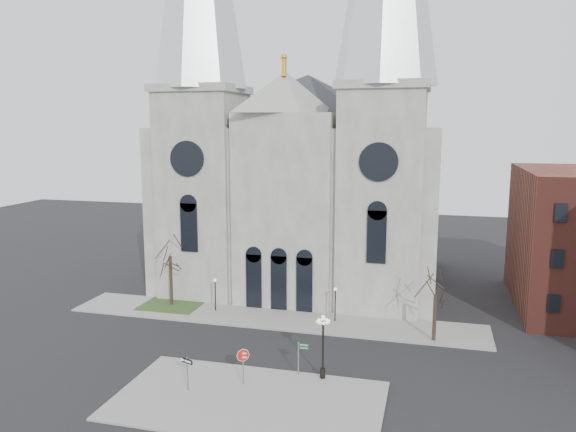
% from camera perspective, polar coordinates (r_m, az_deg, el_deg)
% --- Properties ---
extents(ground, '(160.00, 160.00, 0.00)m').
position_cam_1_polar(ground, '(44.94, -5.70, -14.91)').
color(ground, black).
rests_on(ground, ground).
extents(sidewalk_near, '(18.00, 10.00, 0.14)m').
position_cam_1_polar(sidewalk_near, '(39.75, -4.07, -18.17)').
color(sidewalk_near, gray).
rests_on(sidewalk_near, ground).
extents(sidewalk_far, '(40.00, 6.00, 0.14)m').
position_cam_1_polar(sidewalk_far, '(54.60, -1.62, -10.31)').
color(sidewalk_far, gray).
rests_on(sidewalk_far, ground).
extents(grass_patch, '(6.00, 5.00, 0.18)m').
position_cam_1_polar(grass_patch, '(59.34, -11.71, -8.87)').
color(grass_patch, '#2A491F').
rests_on(grass_patch, ground).
extents(cathedral, '(33.00, 26.66, 54.00)m').
position_cam_1_polar(cathedral, '(62.90, 1.38, 9.38)').
color(cathedral, gray).
rests_on(cathedral, ground).
extents(tree_left, '(3.20, 3.20, 7.50)m').
position_cam_1_polar(tree_left, '(57.88, -11.89, -3.69)').
color(tree_left, black).
rests_on(tree_left, ground).
extents(tree_right, '(3.20, 3.20, 6.00)m').
position_cam_1_polar(tree_right, '(49.35, 14.78, -7.41)').
color(tree_right, black).
rests_on(tree_right, ground).
extents(ped_lamp_left, '(0.32, 0.32, 3.26)m').
position_cam_1_polar(ped_lamp_left, '(56.25, -7.41, -7.37)').
color(ped_lamp_left, black).
rests_on(ped_lamp_left, sidewalk_far).
extents(ped_lamp_right, '(0.32, 0.32, 3.26)m').
position_cam_1_polar(ped_lamp_right, '(53.05, 4.82, -8.36)').
color(ped_lamp_right, black).
rests_on(ped_lamp_right, sidewalk_far).
extents(stop_sign, '(0.95, 0.21, 2.66)m').
position_cam_1_polar(stop_sign, '(40.96, -4.58, -14.28)').
color(stop_sign, slate).
rests_on(stop_sign, sidewalk_near).
extents(globe_lamp, '(1.31, 1.31, 4.77)m').
position_cam_1_polar(globe_lamp, '(41.40, 3.57, -12.34)').
color(globe_lamp, black).
rests_on(globe_lamp, sidewalk_near).
extents(one_way_sign, '(1.00, 0.41, 2.41)m').
position_cam_1_polar(one_way_sign, '(40.76, -10.19, -14.95)').
color(one_way_sign, slate).
rests_on(one_way_sign, sidewalk_near).
extents(street_name_sign, '(0.81, 0.14, 2.52)m').
position_cam_1_polar(street_name_sign, '(42.38, 1.19, -14.03)').
color(street_name_sign, slate).
rests_on(street_name_sign, sidewalk_near).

